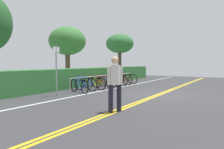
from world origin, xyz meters
TOP-DOWN VIEW (x-y plane):
  - ground_plane at (0.00, 0.00)m, footprint 28.08×12.36m
  - centre_line_yellow_inner at (0.00, -0.08)m, footprint 25.27×0.10m
  - centre_line_yellow_outer at (0.00, 0.08)m, footprint 25.27×0.10m
  - bike_lane_stripe_white at (0.00, 2.99)m, footprint 25.27×0.12m
  - bike_rack at (1.19, 3.80)m, footprint 6.38×0.05m
  - bicycle_0 at (-1.42, 3.68)m, footprint 0.68×1.64m
  - bicycle_1 at (-0.71, 3.84)m, footprint 0.46×1.73m
  - bicycle_2 at (-0.01, 3.75)m, footprint 0.46×1.68m
  - bicycle_3 at (0.76, 3.64)m, footprint 0.46×1.83m
  - bicycle_4 at (1.54, 3.80)m, footprint 0.46×1.69m
  - bicycle_5 at (2.30, 3.72)m, footprint 0.46×1.74m
  - bicycle_6 at (3.04, 3.80)m, footprint 0.46×1.83m
  - bicycle_7 at (3.83, 3.76)m, footprint 0.46×1.75m
  - pedestrian at (-4.22, -0.03)m, footprint 0.42×0.32m
  - sign_post_near at (-2.94, 3.69)m, footprint 0.36×0.06m
  - hedge_backdrop at (2.69, 5.60)m, footprint 15.33×1.33m
  - tree_mid at (1.65, 7.28)m, footprint 2.58×2.58m
  - tree_far_right at (8.64, 6.98)m, footprint 2.69×2.69m

SIDE VIEW (x-z plane):
  - ground_plane at x=0.00m, z-range -0.05..0.00m
  - centre_line_yellow_inner at x=0.00m, z-range 0.00..0.00m
  - centre_line_yellow_outer at x=0.00m, z-range 0.00..0.00m
  - bike_lane_stripe_white at x=0.00m, z-range 0.00..0.00m
  - bicycle_0 at x=-1.42m, z-range -0.02..0.68m
  - bicycle_4 at x=1.54m, z-range -0.02..0.69m
  - bicycle_2 at x=-0.01m, z-range -0.02..0.71m
  - bicycle_7 at x=3.83m, z-range -0.02..0.71m
  - bicycle_6 at x=3.04m, z-range -0.02..0.73m
  - bicycle_5 at x=2.30m, z-range -0.02..0.73m
  - bicycle_3 at x=0.76m, z-range -0.02..0.74m
  - bicycle_1 at x=-0.71m, z-range -0.02..0.75m
  - hedge_backdrop at x=2.69m, z-range 0.00..1.12m
  - bike_rack at x=1.19m, z-range 0.19..0.93m
  - pedestrian at x=-4.22m, z-range 0.12..1.78m
  - sign_post_near at x=-2.94m, z-range 0.23..2.45m
  - tree_mid at x=1.65m, z-range 0.97..4.97m
  - tree_far_right at x=8.64m, z-range 1.17..5.43m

